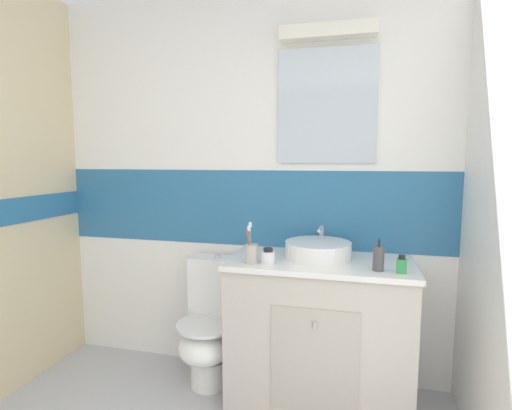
% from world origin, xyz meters
% --- Properties ---
extents(wall_back_tiled, '(3.20, 0.20, 2.50)m').
position_xyz_m(wall_back_tiled, '(0.01, 2.45, 1.26)').
color(wall_back_tiled, white).
rests_on(wall_back_tiled, ground_plane).
extents(vanity_cabinet, '(1.04, 0.55, 0.85)m').
position_xyz_m(vanity_cabinet, '(0.51, 2.14, 0.43)').
color(vanity_cabinet, beige).
rests_on(vanity_cabinet, ground_plane).
extents(sink_basin, '(0.38, 0.43, 0.16)m').
position_xyz_m(sink_basin, '(0.50, 2.18, 0.90)').
color(sink_basin, white).
rests_on(sink_basin, vanity_cabinet).
extents(toilet, '(0.37, 0.50, 0.80)m').
position_xyz_m(toilet, '(-0.16, 2.16, 0.37)').
color(toilet, white).
rests_on(toilet, ground_plane).
extents(toothbrush_cup, '(0.07, 0.07, 0.23)m').
position_xyz_m(toothbrush_cup, '(0.15, 1.97, 0.91)').
color(toothbrush_cup, '#B2ADA3').
rests_on(toothbrush_cup, vanity_cabinet).
extents(soap_dispenser, '(0.06, 0.06, 0.17)m').
position_xyz_m(soap_dispenser, '(0.82, 1.99, 0.92)').
color(soap_dispenser, '#4C4C51').
rests_on(soap_dispenser, vanity_cabinet).
extents(perfume_flask_small, '(0.05, 0.03, 0.09)m').
position_xyz_m(perfume_flask_small, '(0.93, 1.97, 0.89)').
color(perfume_flask_small, green).
rests_on(perfume_flask_small, vanity_cabinet).
extents(hair_gel_jar, '(0.07, 0.07, 0.09)m').
position_xyz_m(hair_gel_jar, '(0.24, 1.99, 0.89)').
color(hair_gel_jar, white).
rests_on(hair_gel_jar, vanity_cabinet).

